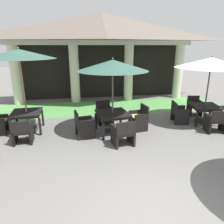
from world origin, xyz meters
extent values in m
plane|color=slate|center=(0.00, 0.00, 0.00)|extent=(60.00, 60.00, 0.00)
cylinder|color=beige|center=(-4.42, 8.61, 1.49)|extent=(0.49, 0.49, 2.98)
cylinder|color=beige|center=(-1.47, 8.61, 1.49)|extent=(0.49, 0.49, 2.98)
cylinder|color=beige|center=(1.47, 8.61, 1.49)|extent=(0.49, 0.49, 2.98)
cylinder|color=beige|center=(4.42, 8.61, 1.49)|extent=(0.49, 0.49, 2.98)
cube|color=beige|center=(0.00, 8.61, 3.10)|extent=(9.64, 0.70, 0.24)
pyramid|color=#665B51|center=(0.00, 8.61, 3.86)|extent=(10.04, 3.05, 1.29)
cube|color=black|center=(0.00, 9.51, 1.49)|extent=(9.44, 0.16, 2.98)
cube|color=#519347|center=(0.00, 7.18, 0.00)|extent=(11.84, 2.48, 0.01)
cube|color=black|center=(3.54, 4.45, 0.69)|extent=(1.17, 1.17, 0.05)
cube|color=black|center=(3.54, 4.45, 0.62)|extent=(1.08, 1.08, 0.09)
cube|color=black|center=(3.00, 4.05, 0.29)|extent=(0.08, 0.08, 0.58)
cube|color=black|center=(3.94, 3.90, 0.29)|extent=(0.08, 0.08, 0.58)
cube|color=black|center=(3.15, 4.99, 0.29)|extent=(0.08, 0.08, 0.58)
cube|color=black|center=(4.09, 4.84, 0.29)|extent=(0.08, 0.08, 0.58)
cube|color=#2D2D2D|center=(3.54, 4.45, 0.04)|extent=(0.46, 0.46, 0.08)
cylinder|color=#4C4742|center=(3.54, 4.45, 1.16)|extent=(0.05, 0.05, 2.31)
cone|color=white|center=(3.54, 4.45, 2.35)|extent=(2.63, 2.63, 0.38)
sphere|color=#4C4742|center=(3.54, 4.45, 2.57)|extent=(0.06, 0.06, 0.06)
cube|color=black|center=(3.39, 3.50, 0.43)|extent=(0.69, 0.63, 0.07)
cube|color=#E0CC7F|center=(3.39, 3.50, 0.49)|extent=(0.64, 0.58, 0.05)
cube|color=black|center=(3.35, 3.26, 0.66)|extent=(0.62, 0.16, 0.38)
cube|color=black|center=(3.11, 3.55, 0.32)|extent=(0.15, 0.54, 0.64)
cube|color=black|center=(3.67, 3.46, 0.32)|extent=(0.15, 0.54, 0.64)
cube|color=black|center=(3.15, 3.79, 0.20)|extent=(0.06, 0.06, 0.39)
cube|color=black|center=(3.71, 3.70, 0.20)|extent=(0.06, 0.06, 0.39)
cube|color=black|center=(3.08, 3.31, 0.20)|extent=(0.06, 0.06, 0.39)
cube|color=black|center=(4.53, 4.55, 0.31)|extent=(0.52, 0.14, 0.62)
cube|color=black|center=(4.30, 4.58, 0.19)|extent=(0.06, 0.06, 0.37)
cube|color=black|center=(2.60, 4.60, 0.39)|extent=(0.65, 0.69, 0.07)
cube|color=#E0CC7F|center=(2.60, 4.60, 0.45)|extent=(0.60, 0.64, 0.05)
cube|color=black|center=(2.35, 4.64, 0.64)|extent=(0.16, 0.61, 0.42)
cube|color=black|center=(2.65, 4.88, 0.32)|extent=(0.56, 0.15, 0.63)
cube|color=black|center=(2.56, 4.32, 0.32)|extent=(0.56, 0.15, 0.63)
cube|color=black|center=(2.89, 4.83, 0.18)|extent=(0.06, 0.06, 0.36)
cube|color=black|center=(2.80, 4.29, 0.18)|extent=(0.06, 0.06, 0.36)
cube|color=black|center=(2.40, 4.91, 0.18)|extent=(0.06, 0.06, 0.36)
cube|color=black|center=(2.31, 4.37, 0.18)|extent=(0.06, 0.06, 0.36)
cube|color=black|center=(3.70, 5.39, 0.42)|extent=(0.60, 0.60, 0.07)
cube|color=#E0CC7F|center=(3.70, 5.39, 0.48)|extent=(0.55, 0.55, 0.05)
cube|color=black|center=(3.74, 5.63, 0.63)|extent=(0.53, 0.14, 0.37)
cube|color=black|center=(3.94, 5.35, 0.32)|extent=(0.14, 0.52, 0.64)
cube|color=black|center=(3.46, 5.43, 0.32)|extent=(0.14, 0.52, 0.64)
cube|color=black|center=(3.89, 5.12, 0.19)|extent=(0.06, 0.06, 0.38)
cube|color=black|center=(3.43, 5.20, 0.19)|extent=(0.06, 0.06, 0.38)
cube|color=black|center=(3.97, 5.58, 0.19)|extent=(0.06, 0.06, 0.38)
cube|color=black|center=(3.50, 5.65, 0.19)|extent=(0.06, 0.06, 0.38)
cube|color=black|center=(-0.21, 4.05, 0.72)|extent=(1.18, 1.18, 0.05)
cube|color=black|center=(-0.21, 4.05, 0.66)|extent=(1.09, 1.09, 0.08)
cube|color=black|center=(-0.61, 3.50, 0.31)|extent=(0.08, 0.08, 0.61)
cube|color=black|center=(0.34, 3.65, 0.31)|extent=(0.08, 0.08, 0.61)
cube|color=black|center=(-0.76, 4.45, 0.31)|extent=(0.08, 0.08, 0.61)
cube|color=black|center=(0.19, 4.60, 0.31)|extent=(0.08, 0.08, 0.61)
cube|color=#2D2D2D|center=(-0.21, 4.05, 0.04)|extent=(0.51, 0.51, 0.08)
cylinder|color=#4C4742|center=(-0.21, 4.05, 1.15)|extent=(0.05, 0.05, 2.31)
cone|color=#33594C|center=(-0.21, 4.05, 2.34)|extent=(2.33, 2.33, 0.35)
sphere|color=#4C4742|center=(-0.21, 4.05, 2.55)|extent=(0.06, 0.06, 0.06)
cube|color=black|center=(-1.18, 3.90, 0.40)|extent=(0.66, 0.64, 0.07)
cube|color=#E0CC7F|center=(-1.18, 3.90, 0.46)|extent=(0.61, 0.59, 0.05)
cube|color=black|center=(-1.45, 3.86, 0.66)|extent=(0.14, 0.56, 0.45)
cube|color=black|center=(-1.22, 4.16, 0.32)|extent=(0.58, 0.15, 0.63)
cube|color=black|center=(-1.14, 3.65, 0.32)|extent=(0.58, 0.15, 0.63)
cube|color=black|center=(-0.96, 4.19, 0.18)|extent=(0.06, 0.06, 0.37)
cube|color=black|center=(-0.88, 3.69, 0.18)|extent=(0.06, 0.06, 0.37)
cube|color=black|center=(-1.48, 4.11, 0.18)|extent=(0.06, 0.06, 0.37)
cube|color=black|center=(-1.40, 3.61, 0.18)|extent=(0.06, 0.06, 0.37)
cube|color=black|center=(-0.36, 5.02, 0.40)|extent=(0.65, 0.61, 0.07)
cube|color=#E0CC7F|center=(-0.36, 5.02, 0.46)|extent=(0.59, 0.56, 0.05)
cube|color=black|center=(-0.40, 5.26, 0.65)|extent=(0.58, 0.15, 0.43)
cube|color=black|center=(-0.10, 5.06, 0.32)|extent=(0.14, 0.53, 0.64)
cube|color=black|center=(-0.62, 4.98, 0.32)|extent=(0.14, 0.53, 0.64)
cube|color=black|center=(-0.07, 4.83, 0.18)|extent=(0.06, 0.06, 0.37)
cube|color=black|center=(-0.58, 4.75, 0.18)|extent=(0.06, 0.06, 0.37)
cube|color=black|center=(-0.14, 5.29, 0.18)|extent=(0.06, 0.06, 0.37)
cube|color=black|center=(-0.65, 5.21, 0.18)|extent=(0.06, 0.06, 0.37)
cube|color=black|center=(-0.06, 3.08, 0.41)|extent=(0.68, 0.65, 0.07)
cube|color=#E0CC7F|center=(-0.06, 3.08, 0.47)|extent=(0.62, 0.60, 0.05)
cube|color=black|center=(-0.02, 2.82, 0.64)|extent=(0.60, 0.15, 0.39)
cube|color=black|center=(-0.34, 3.04, 0.32)|extent=(0.15, 0.57, 0.64)
cube|color=black|center=(0.22, 3.12, 0.32)|extent=(0.15, 0.57, 0.64)
cube|color=black|center=(-0.37, 3.29, 0.19)|extent=(0.06, 0.06, 0.37)
cube|color=black|center=(0.17, 3.38, 0.19)|extent=(0.06, 0.06, 0.37)
cube|color=black|center=(-0.29, 2.79, 0.19)|extent=(0.06, 0.06, 0.37)
cube|color=black|center=(0.25, 2.87, 0.19)|extent=(0.06, 0.06, 0.37)
cube|color=black|center=(0.76, 4.20, 0.43)|extent=(0.61, 0.66, 0.07)
cube|color=#E0CC7F|center=(0.76, 4.20, 0.49)|extent=(0.56, 0.60, 0.05)
cube|color=black|center=(1.00, 4.24, 0.69)|extent=(0.15, 0.58, 0.44)
cube|color=black|center=(0.80, 3.93, 0.33)|extent=(0.53, 0.14, 0.66)
cube|color=black|center=(0.72, 4.47, 0.33)|extent=(0.53, 0.14, 0.66)
cube|color=black|center=(0.57, 3.90, 0.20)|extent=(0.06, 0.06, 0.39)
cube|color=black|center=(0.49, 4.43, 0.20)|extent=(0.06, 0.06, 0.39)
cube|color=black|center=(1.03, 3.98, 0.20)|extent=(0.06, 0.06, 0.39)
cube|color=black|center=(0.95, 4.50, 0.20)|extent=(0.06, 0.06, 0.39)
cube|color=black|center=(-3.17, 4.69, 0.71)|extent=(1.04, 1.04, 0.05)
cube|color=black|center=(-3.17, 4.69, 0.66)|extent=(0.95, 0.95, 0.06)
cube|color=black|center=(-3.61, 4.20, 0.31)|extent=(0.07, 0.07, 0.63)
cube|color=black|center=(-2.69, 4.25, 0.31)|extent=(0.07, 0.07, 0.63)
cube|color=black|center=(-3.65, 5.12, 0.31)|extent=(0.07, 0.07, 0.63)
cube|color=black|center=(-2.73, 5.17, 0.31)|extent=(0.07, 0.07, 0.63)
cube|color=#2D2D2D|center=(-3.17, 4.69, 0.04)|extent=(0.55, 0.55, 0.09)
cylinder|color=olive|center=(-3.17, 4.69, 1.33)|extent=(0.05, 0.05, 2.66)
cone|color=#33594C|center=(-3.17, 4.69, 2.69)|extent=(2.35, 2.35, 0.31)
sphere|color=olive|center=(-3.17, 4.69, 2.87)|extent=(0.06, 0.06, 0.06)
cube|color=black|center=(-3.13, 3.74, 0.40)|extent=(0.57, 0.56, 0.07)
cube|color=#E0CC7F|center=(-3.13, 3.74, 0.46)|extent=(0.52, 0.52, 0.05)
cube|color=black|center=(-3.12, 3.49, 0.61)|extent=(0.55, 0.08, 0.37)
cube|color=black|center=(-3.38, 3.72, 0.31)|extent=(0.08, 0.54, 0.63)
cube|color=black|center=(-2.88, 3.75, 0.31)|extent=(0.08, 0.54, 0.63)
cube|color=black|center=(-3.38, 3.96, 0.18)|extent=(0.06, 0.06, 0.36)
cube|color=black|center=(-2.89, 3.99, 0.18)|extent=(0.06, 0.06, 0.36)
cube|color=black|center=(-3.36, 3.48, 0.18)|extent=(0.06, 0.06, 0.36)
cube|color=black|center=(-2.87, 3.51, 0.18)|extent=(0.06, 0.06, 0.36)
cube|color=black|center=(-4.13, 4.90, 0.31)|extent=(0.55, 0.08, 0.62)
cube|color=black|center=(-3.89, 4.91, 0.18)|extent=(0.06, 0.06, 0.36)
cube|color=black|center=(-3.86, 4.40, 0.18)|extent=(0.06, 0.06, 0.36)
camera|label=1|loc=(-1.37, -2.62, 2.94)|focal=33.17mm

